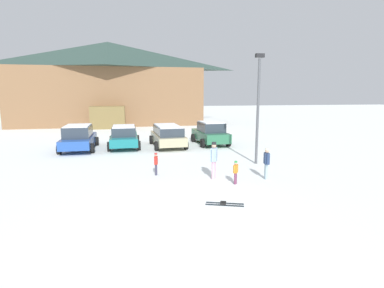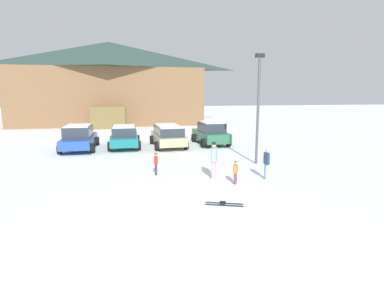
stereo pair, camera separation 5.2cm
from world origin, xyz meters
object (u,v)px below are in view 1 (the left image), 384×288
(parked_blue_hatchback, at_px, (79,137))
(lamp_post, at_px, (258,104))
(skier_adult_in_blue_parka, at_px, (214,158))
(skier_teen_in_navy_coat, at_px, (267,162))
(pair_of_skis, at_px, (224,204))
(parked_beige_suv, at_px, (168,135))
(ski_lodge, at_px, (109,83))
(skier_child_in_red_jacket, at_px, (156,163))
(parked_teal_hatchback, at_px, (124,136))
(skier_child_in_orange_jacket, at_px, (236,171))
(parked_green_coupe, at_px, (210,133))

(parked_blue_hatchback, xyz_separation_m, lamp_post, (10.18, -6.02, 2.40))
(skier_adult_in_blue_parka, height_order, skier_teen_in_navy_coat, skier_adult_in_blue_parka)
(pair_of_skis, bearing_deg, parked_beige_suv, 93.36)
(ski_lodge, distance_m, skier_teen_in_navy_coat, 27.63)
(skier_adult_in_blue_parka, height_order, skier_child_in_red_jacket, skier_adult_in_blue_parka)
(skier_adult_in_blue_parka, bearing_deg, parked_teal_hatchback, 115.30)
(parked_blue_hatchback, bearing_deg, lamp_post, -30.57)
(skier_teen_in_navy_coat, bearing_deg, pair_of_skis, -135.84)
(skier_child_in_orange_jacket, bearing_deg, skier_teen_in_navy_coat, 16.30)
(parked_green_coupe, bearing_deg, pair_of_skis, -101.97)
(parked_teal_hatchback, xyz_separation_m, parked_beige_suv, (3.05, -0.32, 0.05))
(parked_beige_suv, distance_m, skier_child_in_red_jacket, 7.53)
(skier_adult_in_blue_parka, bearing_deg, skier_teen_in_navy_coat, -11.14)
(parked_teal_hatchback, relative_size, lamp_post, 0.80)
(parked_beige_suv, bearing_deg, parked_blue_hatchback, -179.24)
(lamp_post, bearing_deg, parked_beige_suv, 124.30)
(parked_beige_suv, xyz_separation_m, skier_teen_in_navy_coat, (3.43, -8.97, -0.05))
(parked_blue_hatchback, relative_size, pair_of_skis, 3.53)
(parked_blue_hatchback, distance_m, skier_teen_in_navy_coat, 12.98)
(parked_blue_hatchback, height_order, skier_child_in_orange_jacket, parked_blue_hatchback)
(skier_teen_in_navy_coat, bearing_deg, lamp_post, 75.73)
(parked_green_coupe, distance_m, skier_child_in_red_jacket, 9.08)
(ski_lodge, distance_m, parked_green_coupe, 18.99)
(parked_teal_hatchback, distance_m, parked_beige_suv, 3.07)
(parked_teal_hatchback, distance_m, pair_of_skis, 12.55)
(skier_child_in_red_jacket, bearing_deg, pair_of_skis, -64.33)
(parked_blue_hatchback, relative_size, parked_teal_hatchback, 1.02)
(parked_blue_hatchback, xyz_separation_m, parked_teal_hatchback, (2.98, 0.40, -0.06))
(parked_teal_hatchback, xyz_separation_m, skier_adult_in_blue_parka, (4.18, -8.84, 0.15))
(skier_teen_in_navy_coat, xyz_separation_m, lamp_post, (0.73, 2.88, 2.45))
(parked_beige_suv, bearing_deg, skier_teen_in_navy_coat, -69.10)
(parked_beige_suv, height_order, skier_child_in_orange_jacket, parked_beige_suv)
(parked_blue_hatchback, distance_m, skier_child_in_orange_jacket, 12.23)
(ski_lodge, bearing_deg, lamp_post, -67.92)
(parked_green_coupe, relative_size, lamp_post, 0.75)
(parked_green_coupe, height_order, pair_of_skis, parked_green_coupe)
(lamp_post, bearing_deg, parked_teal_hatchback, 138.33)
(parked_blue_hatchback, xyz_separation_m, skier_teen_in_navy_coat, (9.45, -8.89, -0.05))
(skier_child_in_red_jacket, bearing_deg, lamp_post, 13.28)
(parked_blue_hatchback, relative_size, parked_green_coupe, 1.08)
(parked_green_coupe, bearing_deg, parked_teal_hatchback, -178.99)
(pair_of_skis, distance_m, lamp_post, 7.29)
(parked_green_coupe, distance_m, skier_teen_in_navy_coat, 9.41)
(parked_green_coupe, xyz_separation_m, skier_adult_in_blue_parka, (-2.11, -8.95, 0.09))
(parked_beige_suv, relative_size, parked_green_coupe, 1.09)
(skier_teen_in_navy_coat, relative_size, lamp_post, 0.24)
(parked_green_coupe, bearing_deg, parked_blue_hatchback, -176.85)
(parked_green_coupe, height_order, skier_adult_in_blue_parka, parked_green_coupe)
(skier_child_in_orange_jacket, distance_m, skier_teen_in_navy_coat, 1.67)
(ski_lodge, bearing_deg, parked_beige_suv, -72.97)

